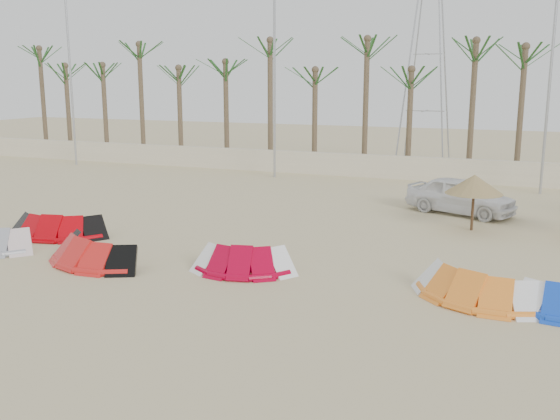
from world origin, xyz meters
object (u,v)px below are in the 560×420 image
at_px(kite_red_left, 63,224).
at_px(kite_orange, 477,283).
at_px(kite_red_mid, 99,248).
at_px(kite_red_right, 247,257).
at_px(car, 461,196).
at_px(parasol_left, 474,184).

relative_size(kite_red_left, kite_orange, 1.00).
height_order(kite_red_left, kite_red_mid, same).
xyz_separation_m(kite_red_right, kite_orange, (6.39, 0.07, 0.00)).
bearing_deg(kite_orange, car, 98.45).
distance_m(kite_red_mid, kite_orange, 11.06).
xyz_separation_m(kite_orange, parasol_left, (-0.81, 7.58, 1.30)).
bearing_deg(kite_orange, kite_red_mid, -175.35).
height_order(kite_red_mid, car, car).
bearing_deg(kite_red_left, kite_orange, -5.23).
relative_size(kite_orange, car, 0.84).
distance_m(kite_red_left, kite_orange, 14.36).
xyz_separation_m(kite_red_left, kite_red_mid, (3.28, -2.20, 0.00)).
xyz_separation_m(kite_red_left, kite_red_right, (7.91, -1.38, -0.00)).
relative_size(kite_red_right, kite_orange, 0.85).
bearing_deg(parasol_left, car, 104.57).
bearing_deg(kite_red_right, kite_red_mid, -169.86).
distance_m(parasol_left, car, 3.05).
height_order(kite_orange, parasol_left, parasol_left).
distance_m(kite_red_mid, parasol_left, 13.33).
distance_m(kite_red_right, kite_orange, 6.39).
bearing_deg(kite_red_mid, kite_red_left, 146.11).
xyz_separation_m(parasol_left, car, (-0.73, 2.80, -0.96)).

